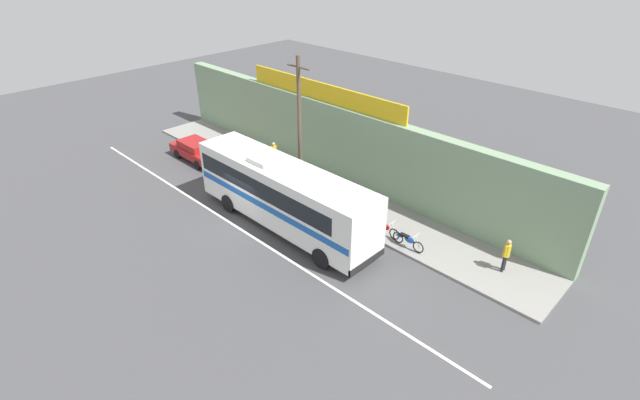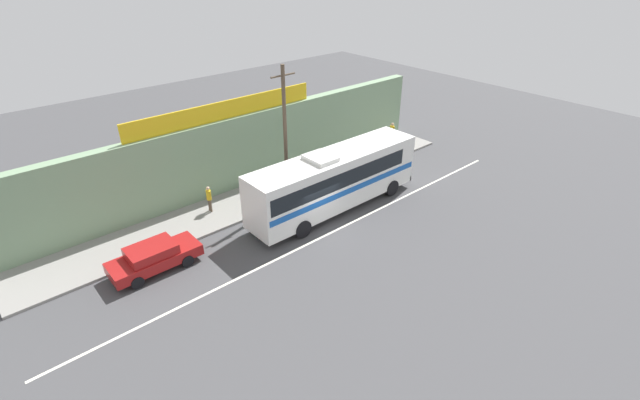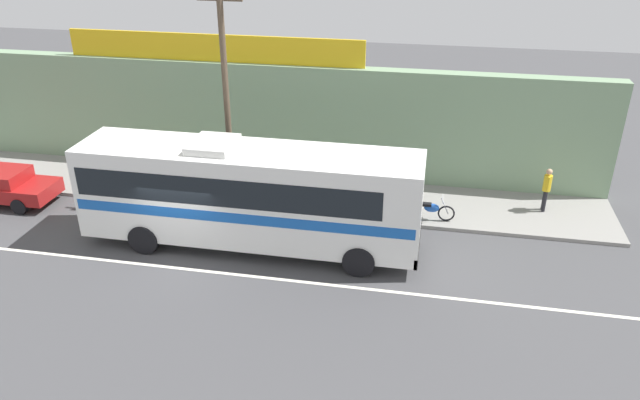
% 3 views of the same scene
% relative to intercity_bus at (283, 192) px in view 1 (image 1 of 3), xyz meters
% --- Properties ---
extents(ground_plane, '(70.00, 70.00, 0.00)m').
position_rel_intercity_bus_xyz_m(ground_plane, '(-2.04, -1.09, -2.07)').
color(ground_plane, '#444447').
extents(sidewalk_slab, '(30.00, 3.60, 0.14)m').
position_rel_intercity_bus_xyz_m(sidewalk_slab, '(-2.04, 4.11, -2.00)').
color(sidewalk_slab, gray).
rests_on(sidewalk_slab, ground_plane).
extents(storefront_facade, '(30.00, 0.70, 4.80)m').
position_rel_intercity_bus_xyz_m(storefront_facade, '(-2.04, 6.26, 0.33)').
color(storefront_facade, gray).
rests_on(storefront_facade, ground_plane).
extents(storefront_billboard, '(12.60, 0.12, 1.10)m').
position_rel_intercity_bus_xyz_m(storefront_billboard, '(-3.21, 6.26, 3.28)').
color(storefront_billboard, gold).
rests_on(storefront_billboard, storefront_facade).
extents(road_center_stripe, '(30.00, 0.14, 0.01)m').
position_rel_intercity_bus_xyz_m(road_center_stripe, '(-2.04, -1.89, -2.06)').
color(road_center_stripe, silver).
rests_on(road_center_stripe, ground_plane).
extents(intercity_bus, '(11.44, 2.60, 3.78)m').
position_rel_intercity_bus_xyz_m(intercity_bus, '(0.00, 0.00, 0.00)').
color(intercity_bus, white).
rests_on(intercity_bus, ground_plane).
extents(parked_car, '(4.35, 1.82, 1.37)m').
position_rel_intercity_bus_xyz_m(parked_car, '(-10.59, 1.40, -1.33)').
color(parked_car, maroon).
rests_on(parked_car, ground_plane).
extents(utility_pole, '(1.60, 0.22, 8.26)m').
position_rel_intercity_bus_xyz_m(utility_pole, '(-1.45, 2.66, 2.34)').
color(utility_pole, brown).
rests_on(utility_pole, sidewalk_slab).
extents(motorcycle_purple, '(1.96, 0.56, 0.94)m').
position_rel_intercity_bus_xyz_m(motorcycle_purple, '(4.44, 2.94, -1.50)').
color(motorcycle_purple, black).
rests_on(motorcycle_purple, sidewalk_slab).
extents(motorcycle_blue, '(1.83, 0.56, 0.94)m').
position_rel_intercity_bus_xyz_m(motorcycle_blue, '(6.04, 2.83, -1.50)').
color(motorcycle_blue, black).
rests_on(motorcycle_blue, sidewalk_slab).
extents(pedestrian_near_shop, '(0.30, 0.48, 1.72)m').
position_rel_intercity_bus_xyz_m(pedestrian_near_shop, '(10.30, 4.40, -0.92)').
color(pedestrian_near_shop, black).
rests_on(pedestrian_near_shop, sidewalk_slab).
extents(pedestrian_by_curb, '(0.30, 0.48, 1.64)m').
position_rel_intercity_bus_xyz_m(pedestrian_by_curb, '(-5.89, 4.41, -0.97)').
color(pedestrian_by_curb, brown).
rests_on(pedestrian_by_curb, sidewalk_slab).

